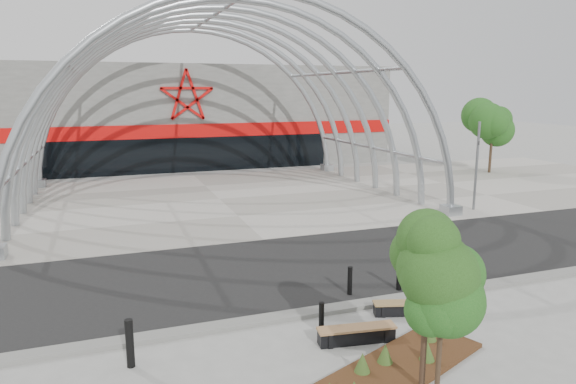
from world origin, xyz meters
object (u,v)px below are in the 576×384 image
signal_pole (477,165)px  bench_1 (405,308)px  street_tree_1 (428,273)px  bench_0 (357,335)px  street_tree_0 (443,293)px  bollard_2 (434,313)px

signal_pole → bench_1: 14.20m
street_tree_1 → bench_0: 3.37m
signal_pole → street_tree_1: bearing=-132.6°
street_tree_0 → bench_1: 4.61m
signal_pole → bollard_2: size_ratio=4.54×
signal_pole → bench_1: size_ratio=2.51×
signal_pole → street_tree_1: size_ratio=1.26×
street_tree_0 → street_tree_1: (-0.07, 0.40, 0.28)m
street_tree_1 → bench_1: 4.46m
street_tree_0 → bench_0: (-0.35, 2.77, -2.12)m
bench_1 → bench_0: bearing=-154.2°
street_tree_1 → bench_0: size_ratio=1.81×
street_tree_0 → street_tree_1: 0.50m
street_tree_1 → bench_1: street_tree_1 is taller
street_tree_0 → bench_1: bearing=66.1°
bench_0 → bench_1: bearing=25.8°
street_tree_1 → bench_1: bearing=62.6°
street_tree_1 → bench_1: (1.73, 3.33, -2.41)m
bench_0 → bollard_2: (2.13, -0.13, 0.30)m
bench_1 → bollard_2: 1.15m
bollard_2 → signal_pole: bearing=46.9°
street_tree_1 → bench_0: bearing=96.6°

